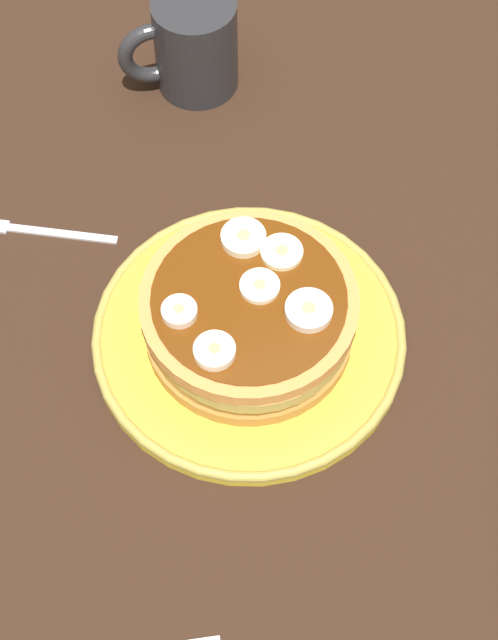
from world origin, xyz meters
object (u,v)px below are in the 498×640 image
(banana_slice_0, at_px, (260,287))
(banana_slice_4, at_px, (282,253))
(banana_slice_3, at_px, (243,238))
(banana_slice_5, at_px, (309,311))
(plate, at_px, (249,335))
(pancake_stack, at_px, (247,317))
(banana_slice_2, at_px, (181,316))
(fork, at_px, (32,230))
(coffee_mug, at_px, (192,44))
(banana_slice_1, at_px, (215,351))

(banana_slice_0, bearing_deg, banana_slice_4, -134.69)
(banana_slice_3, bearing_deg, banana_slice_5, 110.28)
(plate, bearing_deg, banana_slice_5, 146.67)
(pancake_stack, height_order, banana_slice_2, banana_slice_2)
(plate, distance_m, fork, 0.21)
(banana_slice_5, height_order, coffee_mug, coffee_mug)
(pancake_stack, relative_size, banana_slice_1, 5.57)
(banana_slice_4, height_order, fork, banana_slice_4)
(banana_slice_4, height_order, banana_slice_5, banana_slice_5)
(banana_slice_1, xyz_separation_m, banana_slice_3, (-0.05, -0.09, -0.00))
(banana_slice_4, xyz_separation_m, banana_slice_5, (-0.00, 0.06, 0.00))
(pancake_stack, relative_size, banana_slice_4, 5.23)
(banana_slice_4, bearing_deg, banana_slice_0, 45.31)
(banana_slice_5, bearing_deg, fork, -43.77)
(pancake_stack, xyz_separation_m, banana_slice_2, (0.05, 0.00, 0.03))
(banana_slice_4, bearing_deg, banana_slice_1, 44.25)
(banana_slice_2, xyz_separation_m, banana_slice_3, (-0.06, -0.05, -0.00))
(coffee_mug, bearing_deg, fork, 36.72)
(banana_slice_1, bearing_deg, coffee_mug, -101.18)
(plate, distance_m, banana_slice_4, 0.07)
(banana_slice_1, height_order, coffee_mug, coffee_mug)
(banana_slice_0, relative_size, banana_slice_3, 0.87)
(plate, xyz_separation_m, banana_slice_2, (0.05, 0.00, 0.06))
(plate, bearing_deg, fork, -45.99)
(coffee_mug, distance_m, fork, 0.22)
(banana_slice_3, bearing_deg, banana_slice_1, 62.47)
(pancake_stack, bearing_deg, banana_slice_0, -149.74)
(banana_slice_4, relative_size, banana_slice_5, 0.92)
(banana_slice_0, distance_m, banana_slice_4, 0.03)
(pancake_stack, xyz_separation_m, banana_slice_3, (-0.01, -0.05, 0.03))
(pancake_stack, bearing_deg, fork, -46.50)
(banana_slice_4, xyz_separation_m, fork, (0.18, -0.12, -0.06))
(plate, height_order, banana_slice_5, banana_slice_5)
(coffee_mug, bearing_deg, banana_slice_4, 91.64)
(banana_slice_3, xyz_separation_m, banana_slice_5, (-0.03, 0.08, 0.00))
(banana_slice_3, bearing_deg, banana_slice_0, 89.77)
(banana_slice_3, bearing_deg, plate, 78.78)
(pancake_stack, bearing_deg, plate, -148.68)
(coffee_mug, height_order, fork, coffee_mug)
(banana_slice_2, bearing_deg, pancake_stack, -176.90)
(banana_slice_1, distance_m, banana_slice_3, 0.10)
(coffee_mug, xyz_separation_m, fork, (0.17, 0.13, -0.04))
(banana_slice_0, xyz_separation_m, coffee_mug, (-0.02, -0.28, -0.02))
(plate, bearing_deg, coffee_mug, -95.48)
(pancake_stack, bearing_deg, banana_slice_4, -138.83)
(banana_slice_5, bearing_deg, pancake_stack, -31.18)
(banana_slice_3, relative_size, coffee_mug, 0.32)
(plate, height_order, banana_slice_3, banana_slice_3)
(banana_slice_3, height_order, banana_slice_5, same)
(banana_slice_4, relative_size, coffee_mug, 0.30)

